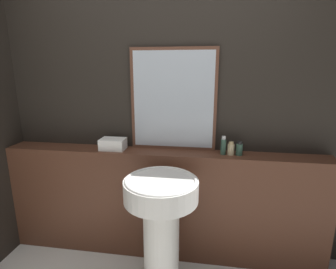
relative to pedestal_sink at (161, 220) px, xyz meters
The scene contains 8 objects.
wall_back 0.88m from the pedestal_sink, 96.86° to the left, with size 8.00×0.06×2.50m.
vanity_counter 0.44m from the pedestal_sink, 99.12° to the left, with size 2.68×0.23×0.94m.
pedestal_sink is the anchor object (origin of this frame).
mirror 0.93m from the pedestal_sink, 88.65° to the left, with size 0.70×0.03×0.83m.
towel_stack 0.76m from the pedestal_sink, 138.74° to the left, with size 0.20×0.15×0.09m.
shampoo_bottle 0.74m from the pedestal_sink, 45.11° to the left, with size 0.04×0.04×0.15m.
conditioner_bottle 0.76m from the pedestal_sink, 41.37° to the left, with size 0.05×0.05×0.11m.
lotion_bottle 0.81m from the pedestal_sink, 37.85° to the left, with size 0.05×0.05×0.11m.
Camera 1 is at (0.36, -0.68, 1.60)m, focal length 28.00 mm.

